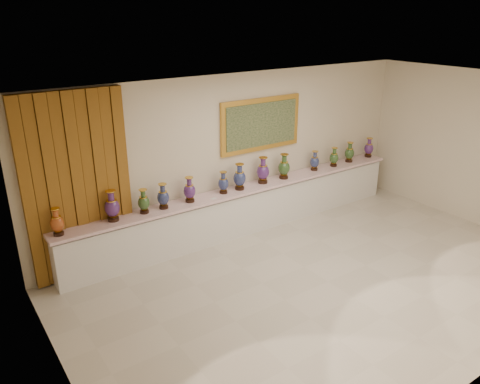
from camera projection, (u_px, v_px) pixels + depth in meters
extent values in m
plane|color=beige|center=(328.00, 282.00, 7.43)|extent=(8.00, 8.00, 0.00)
plane|color=beige|center=(239.00, 154.00, 8.79)|extent=(8.00, 0.00, 8.00)
plane|color=beige|center=(55.00, 276.00, 4.75)|extent=(0.00, 5.00, 5.00)
plane|color=white|center=(343.00, 91.00, 6.34)|extent=(8.00, 8.00, 0.00)
cube|color=#9D6221|center=(78.00, 187.00, 7.14)|extent=(1.64, 0.14, 2.95)
cube|color=gold|center=(261.00, 124.00, 8.84)|extent=(1.80, 0.06, 1.00)
cube|color=#1A341B|center=(262.00, 125.00, 8.81)|extent=(1.62, 0.02, 0.82)
cube|color=white|center=(245.00, 211.00, 9.02)|extent=(7.20, 0.42, 0.81)
cube|color=#FFD6DD|center=(246.00, 189.00, 8.83)|extent=(7.28, 0.48, 0.05)
cylinder|color=black|center=(59.00, 234.00, 6.96)|extent=(0.15, 0.15, 0.04)
cone|color=gold|center=(58.00, 231.00, 6.94)|extent=(0.13, 0.13, 0.03)
ellipsoid|color=maroon|center=(57.00, 223.00, 6.90)|extent=(0.20, 0.20, 0.25)
cylinder|color=gold|center=(56.00, 217.00, 6.86)|extent=(0.14, 0.14, 0.01)
cylinder|color=maroon|center=(56.00, 213.00, 6.84)|extent=(0.08, 0.08, 0.09)
cone|color=maroon|center=(55.00, 210.00, 6.82)|extent=(0.14, 0.14, 0.03)
cylinder|color=gold|center=(55.00, 209.00, 6.81)|extent=(0.14, 0.14, 0.01)
cylinder|color=black|center=(113.00, 219.00, 7.44)|extent=(0.18, 0.18, 0.05)
cone|color=gold|center=(113.00, 216.00, 7.42)|extent=(0.16, 0.16, 0.03)
ellipsoid|color=#2C0B51|center=(112.00, 208.00, 7.37)|extent=(0.29, 0.29, 0.30)
cylinder|color=gold|center=(111.00, 200.00, 7.32)|extent=(0.16, 0.16, 0.01)
cylinder|color=#2C0B51|center=(111.00, 196.00, 7.30)|extent=(0.09, 0.09, 0.11)
cone|color=#2C0B51|center=(110.00, 192.00, 7.27)|extent=(0.16, 0.16, 0.04)
cylinder|color=gold|center=(110.00, 191.00, 7.26)|extent=(0.17, 0.17, 0.01)
cylinder|color=black|center=(144.00, 212.00, 7.72)|extent=(0.15, 0.15, 0.04)
cone|color=gold|center=(144.00, 209.00, 7.70)|extent=(0.13, 0.13, 0.03)
ellipsoid|color=black|center=(144.00, 203.00, 7.66)|extent=(0.24, 0.24, 0.24)
cylinder|color=gold|center=(143.00, 197.00, 7.62)|extent=(0.13, 0.13, 0.01)
cylinder|color=black|center=(143.00, 194.00, 7.60)|extent=(0.08, 0.08, 0.09)
cone|color=black|center=(143.00, 191.00, 7.58)|extent=(0.13, 0.13, 0.03)
cylinder|color=gold|center=(143.00, 190.00, 7.58)|extent=(0.14, 0.14, 0.01)
cylinder|color=black|center=(164.00, 207.00, 7.90)|extent=(0.16, 0.16, 0.04)
cone|color=gold|center=(164.00, 204.00, 7.88)|extent=(0.14, 0.14, 0.03)
ellipsoid|color=#0C103A|center=(163.00, 198.00, 7.84)|extent=(0.25, 0.25, 0.25)
cylinder|color=gold|center=(163.00, 192.00, 7.80)|extent=(0.14, 0.14, 0.01)
cylinder|color=#0C103A|center=(163.00, 189.00, 7.78)|extent=(0.08, 0.08, 0.09)
cone|color=#0C103A|center=(162.00, 185.00, 7.76)|extent=(0.14, 0.14, 0.03)
cylinder|color=gold|center=(162.00, 184.00, 7.75)|extent=(0.14, 0.14, 0.01)
cylinder|color=black|center=(190.00, 200.00, 8.17)|extent=(0.16, 0.16, 0.04)
cone|color=gold|center=(190.00, 198.00, 8.15)|extent=(0.14, 0.14, 0.03)
ellipsoid|color=#2C0B51|center=(190.00, 191.00, 8.11)|extent=(0.22, 0.22, 0.26)
cylinder|color=gold|center=(189.00, 185.00, 8.07)|extent=(0.14, 0.14, 0.01)
cylinder|color=#2C0B51|center=(189.00, 182.00, 8.04)|extent=(0.08, 0.08, 0.09)
cone|color=#2C0B51|center=(189.00, 178.00, 8.02)|extent=(0.14, 0.14, 0.03)
cylinder|color=gold|center=(189.00, 177.00, 8.01)|extent=(0.15, 0.15, 0.01)
cylinder|color=black|center=(223.00, 192.00, 8.55)|extent=(0.15, 0.15, 0.04)
cone|color=gold|center=(223.00, 190.00, 8.54)|extent=(0.13, 0.13, 0.03)
ellipsoid|color=#0C103A|center=(223.00, 184.00, 8.50)|extent=(0.21, 0.21, 0.24)
cylinder|color=gold|center=(223.00, 179.00, 8.46)|extent=(0.13, 0.13, 0.01)
cylinder|color=#0C103A|center=(223.00, 176.00, 8.44)|extent=(0.08, 0.08, 0.09)
cone|color=#0C103A|center=(223.00, 173.00, 8.42)|extent=(0.13, 0.13, 0.03)
cylinder|color=gold|center=(223.00, 172.00, 8.41)|extent=(0.13, 0.13, 0.01)
cylinder|color=black|center=(240.00, 188.00, 8.73)|extent=(0.18, 0.18, 0.05)
cone|color=gold|center=(240.00, 185.00, 8.71)|extent=(0.15, 0.15, 0.03)
ellipsoid|color=#0C103A|center=(240.00, 178.00, 8.66)|extent=(0.28, 0.28, 0.29)
cylinder|color=gold|center=(240.00, 172.00, 8.62)|extent=(0.16, 0.16, 0.01)
cylinder|color=#0C103A|center=(240.00, 169.00, 8.60)|extent=(0.09, 0.09, 0.10)
cone|color=#0C103A|center=(240.00, 165.00, 8.57)|extent=(0.16, 0.16, 0.04)
cylinder|color=gold|center=(240.00, 164.00, 8.56)|extent=(0.16, 0.16, 0.01)
cylinder|color=black|center=(263.00, 182.00, 9.06)|extent=(0.18, 0.18, 0.05)
cone|color=gold|center=(263.00, 179.00, 9.03)|extent=(0.16, 0.16, 0.03)
ellipsoid|color=#2C0B51|center=(263.00, 172.00, 8.98)|extent=(0.31, 0.31, 0.30)
cylinder|color=gold|center=(263.00, 166.00, 8.94)|extent=(0.16, 0.16, 0.01)
cylinder|color=#2C0B51|center=(263.00, 162.00, 8.91)|extent=(0.10, 0.10, 0.11)
cone|color=#2C0B51|center=(263.00, 159.00, 8.89)|extent=(0.16, 0.16, 0.04)
cylinder|color=gold|center=(263.00, 158.00, 8.88)|extent=(0.17, 0.17, 0.01)
cylinder|color=black|center=(284.00, 177.00, 9.30)|extent=(0.18, 0.18, 0.05)
cone|color=gold|center=(284.00, 174.00, 9.28)|extent=(0.16, 0.16, 0.03)
ellipsoid|color=black|center=(284.00, 168.00, 9.23)|extent=(0.29, 0.29, 0.29)
cylinder|color=gold|center=(284.00, 162.00, 9.19)|extent=(0.16, 0.16, 0.01)
cylinder|color=black|center=(284.00, 159.00, 9.16)|extent=(0.09, 0.09, 0.11)
cone|color=black|center=(284.00, 155.00, 9.14)|extent=(0.16, 0.16, 0.04)
cylinder|color=gold|center=(284.00, 154.00, 9.13)|extent=(0.16, 0.16, 0.01)
cylinder|color=black|center=(314.00, 169.00, 9.78)|extent=(0.15, 0.15, 0.04)
cone|color=gold|center=(314.00, 167.00, 9.77)|extent=(0.13, 0.13, 0.03)
ellipsoid|color=#0C103A|center=(315.00, 162.00, 9.73)|extent=(0.25, 0.25, 0.24)
cylinder|color=gold|center=(315.00, 157.00, 9.69)|extent=(0.13, 0.13, 0.01)
cylinder|color=#0C103A|center=(315.00, 155.00, 9.67)|extent=(0.08, 0.08, 0.09)
cone|color=#0C103A|center=(315.00, 152.00, 9.65)|extent=(0.13, 0.13, 0.03)
cylinder|color=gold|center=(315.00, 151.00, 9.64)|extent=(0.13, 0.13, 0.01)
cylinder|color=black|center=(333.00, 165.00, 10.03)|extent=(0.15, 0.15, 0.04)
cone|color=gold|center=(334.00, 163.00, 10.01)|extent=(0.13, 0.13, 0.03)
ellipsoid|color=black|center=(334.00, 158.00, 9.97)|extent=(0.25, 0.25, 0.24)
cylinder|color=gold|center=(334.00, 154.00, 9.93)|extent=(0.13, 0.13, 0.01)
cylinder|color=black|center=(334.00, 151.00, 9.92)|extent=(0.08, 0.08, 0.09)
cone|color=black|center=(335.00, 148.00, 9.89)|extent=(0.13, 0.13, 0.03)
cylinder|color=gold|center=(335.00, 148.00, 9.89)|extent=(0.13, 0.13, 0.01)
cylinder|color=black|center=(349.00, 161.00, 10.33)|extent=(0.16, 0.16, 0.04)
cone|color=gold|center=(349.00, 159.00, 10.31)|extent=(0.14, 0.14, 0.03)
ellipsoid|color=black|center=(349.00, 153.00, 10.26)|extent=(0.25, 0.25, 0.26)
cylinder|color=gold|center=(350.00, 149.00, 10.22)|extent=(0.14, 0.14, 0.01)
cylinder|color=black|center=(350.00, 146.00, 10.20)|extent=(0.08, 0.08, 0.09)
cone|color=black|center=(350.00, 143.00, 10.18)|extent=(0.14, 0.14, 0.03)
cylinder|color=gold|center=(350.00, 142.00, 10.17)|extent=(0.14, 0.14, 0.01)
cylinder|color=black|center=(368.00, 156.00, 10.67)|extent=(0.15, 0.15, 0.04)
cone|color=gold|center=(368.00, 154.00, 10.66)|extent=(0.13, 0.13, 0.03)
ellipsoid|color=#2C0B51|center=(369.00, 149.00, 10.61)|extent=(0.26, 0.26, 0.25)
cylinder|color=gold|center=(369.00, 144.00, 10.57)|extent=(0.14, 0.14, 0.01)
cylinder|color=#2C0B51|center=(369.00, 142.00, 10.55)|extent=(0.08, 0.08, 0.09)
cone|color=#2C0B51|center=(370.00, 139.00, 10.53)|extent=(0.14, 0.14, 0.03)
cylinder|color=gold|center=(370.00, 138.00, 10.53)|extent=(0.14, 0.14, 0.01)
cube|color=white|center=(214.00, 198.00, 8.31)|extent=(0.10, 0.06, 0.00)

